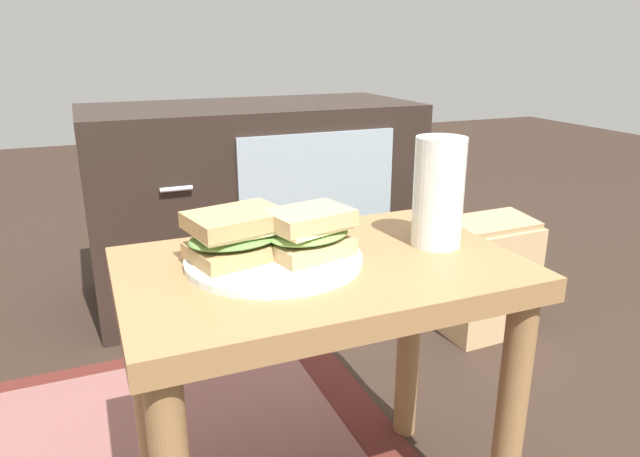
{
  "coord_description": "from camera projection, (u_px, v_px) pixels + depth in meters",
  "views": [
    {
      "loc": [
        -0.29,
        -0.71,
        0.76
      ],
      "look_at": [
        -0.0,
        0.0,
        0.51
      ],
      "focal_mm": 32.49,
      "sensor_mm": 36.0,
      "label": 1
    }
  ],
  "objects": [
    {
      "name": "beer_glass",
      "position": [
        437.0,
        194.0,
        0.87
      ],
      "size": [
        0.08,
        0.08,
        0.17
      ],
      "color": "silver",
      "rests_on": "side_table"
    },
    {
      "name": "paper_bag",
      "position": [
        488.0,
        278.0,
        1.54
      ],
      "size": [
        0.24,
        0.16,
        0.32
      ],
      "color": "tan",
      "rests_on": "ground"
    },
    {
      "name": "plate",
      "position": [
        274.0,
        259.0,
        0.82
      ],
      "size": [
        0.25,
        0.25,
        0.01
      ],
      "primitive_type": "cylinder",
      "color": "silver",
      "rests_on": "side_table"
    },
    {
      "name": "sandwich_back",
      "position": [
        309.0,
        233.0,
        0.81
      ],
      "size": [
        0.14,
        0.11,
        0.07
      ],
      "color": "tan",
      "rests_on": "plate"
    },
    {
      "name": "side_table",
      "position": [
        321.0,
        319.0,
        0.85
      ],
      "size": [
        0.56,
        0.36,
        0.46
      ],
      "color": "olive",
      "rests_on": "ground"
    },
    {
      "name": "area_rug",
      "position": [
        116.0,
        440.0,
        1.15
      ],
      "size": [
        1.07,
        0.63,
        0.01
      ],
      "color": "#4C1E19",
      "rests_on": "ground"
    },
    {
      "name": "sandwich_front",
      "position": [
        237.0,
        235.0,
        0.8
      ],
      "size": [
        0.16,
        0.13,
        0.07
      ],
      "color": "tan",
      "rests_on": "plate"
    },
    {
      "name": "tv_cabinet",
      "position": [
        255.0,
        200.0,
        1.77
      ],
      "size": [
        0.96,
        0.46,
        0.58
      ],
      "color": "black",
      "rests_on": "ground"
    }
  ]
}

